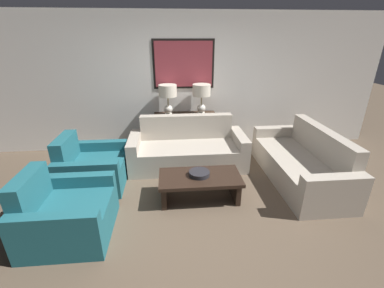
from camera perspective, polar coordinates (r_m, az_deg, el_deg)
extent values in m
plane|color=brown|center=(3.51, 1.01, -16.10)|extent=(20.00, 20.00, 0.00)
cube|color=silver|center=(5.27, -1.85, 13.29)|extent=(8.05, 0.10, 2.65)
cube|color=black|center=(5.16, -1.86, 17.29)|extent=(1.18, 0.01, 0.92)
cube|color=#9E3842|center=(5.16, -1.86, 17.28)|extent=(1.10, 0.02, 0.84)
cube|color=#332319|center=(5.24, -1.53, 2.62)|extent=(1.22, 0.39, 0.78)
cylinder|color=silver|center=(5.11, -5.25, 6.71)|extent=(0.14, 0.14, 0.02)
sphere|color=silver|center=(5.08, -5.29, 7.75)|extent=(0.17, 0.17, 0.17)
cylinder|color=#8C7A51|center=(5.04, -5.35, 9.57)|extent=(0.02, 0.02, 0.17)
cylinder|color=beige|center=(5.00, -5.44, 11.73)|extent=(0.35, 0.35, 0.22)
cylinder|color=silver|center=(5.15, 2.06, 6.92)|extent=(0.14, 0.14, 0.02)
sphere|color=silver|center=(5.12, 2.08, 7.95)|extent=(0.17, 0.17, 0.17)
cylinder|color=#8C7A51|center=(5.08, 2.10, 9.76)|extent=(0.02, 0.02, 0.17)
cylinder|color=beige|center=(5.04, 2.14, 11.91)|extent=(0.35, 0.35, 0.22)
cube|color=#ADA393|center=(4.59, -0.85, -2.98)|extent=(1.70, 0.70, 0.41)
cube|color=#ADA393|center=(4.90, -1.26, 1.64)|extent=(1.70, 0.18, 0.86)
cube|color=#ADA393|center=(4.66, -12.53, -1.90)|extent=(0.18, 0.88, 0.59)
cube|color=#ADA393|center=(4.78, 10.34, -1.05)|extent=(0.18, 0.88, 0.59)
cube|color=#ADA393|center=(4.54, 21.32, -5.00)|extent=(0.70, 1.70, 0.41)
cube|color=#ADA393|center=(4.65, 26.59, -2.12)|extent=(0.18, 1.70, 0.86)
cube|color=#ADA393|center=(5.30, 18.10, 0.60)|extent=(0.88, 0.18, 0.59)
cube|color=#ADA393|center=(3.85, 28.69, -10.11)|extent=(0.88, 0.18, 0.59)
cube|color=black|center=(3.67, 1.78, -7.45)|extent=(1.16, 0.59, 0.05)
cube|color=black|center=(3.75, -6.21, -10.28)|extent=(0.07, 0.47, 0.33)
cube|color=black|center=(3.86, 9.46, -9.44)|extent=(0.07, 0.47, 0.33)
cylinder|color=#232328|center=(3.66, 1.63, -6.54)|extent=(0.29, 0.29, 0.06)
cube|color=#1E5B66|center=(4.36, -19.61, -5.89)|extent=(0.75, 0.67, 0.42)
cube|color=#1E5B66|center=(4.41, -25.85, -3.59)|extent=(0.18, 0.67, 0.82)
cube|color=#1E5B66|center=(4.00, -22.32, -7.66)|extent=(0.93, 0.14, 0.58)
cube|color=#1E5B66|center=(4.69, -19.70, -2.67)|extent=(0.93, 0.14, 0.58)
cube|color=#1E5B66|center=(3.45, -23.91, -14.86)|extent=(0.75, 0.67, 0.42)
cube|color=#1E5B66|center=(3.52, -31.80, -11.71)|extent=(0.18, 0.67, 0.82)
cube|color=#1E5B66|center=(3.14, -28.02, -18.01)|extent=(0.93, 0.14, 0.58)
cube|color=#1E5B66|center=(3.75, -23.61, -10.10)|extent=(0.93, 0.14, 0.58)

